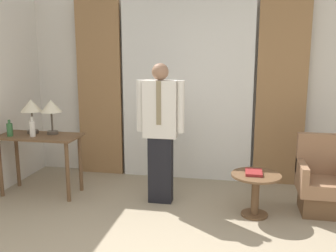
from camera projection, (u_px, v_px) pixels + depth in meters
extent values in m
cube|color=silver|center=(188.00, 86.00, 5.44)|extent=(10.00, 0.06, 2.70)
cube|color=white|center=(186.00, 91.00, 5.33)|extent=(1.87, 0.06, 2.58)
cube|color=#997047|center=(100.00, 89.00, 5.57)|extent=(0.67, 0.06, 2.58)
cube|color=#997047|center=(281.00, 93.00, 5.09)|extent=(0.67, 0.06, 2.58)
cube|color=brown|center=(39.00, 136.00, 4.80)|extent=(1.05, 0.50, 0.03)
cylinder|color=brown|center=(0.00, 168.00, 4.78)|extent=(0.05, 0.05, 0.76)
cylinder|color=brown|center=(68.00, 172.00, 4.61)|extent=(0.05, 0.05, 0.76)
cylinder|color=brown|center=(17.00, 160.00, 5.15)|extent=(0.05, 0.05, 0.76)
cylinder|color=brown|center=(80.00, 163.00, 4.98)|extent=(0.05, 0.05, 0.76)
cylinder|color=#4C4238|center=(33.00, 132.00, 4.91)|extent=(0.14, 0.14, 0.04)
cylinder|color=#4C4238|center=(32.00, 121.00, 4.89)|extent=(0.02, 0.02, 0.25)
cone|color=beige|center=(31.00, 105.00, 4.85)|extent=(0.27, 0.27, 0.16)
cylinder|color=#4C4238|center=(53.00, 133.00, 4.86)|extent=(0.14, 0.14, 0.04)
cylinder|color=#4C4238|center=(52.00, 122.00, 4.84)|extent=(0.02, 0.02, 0.25)
cone|color=beige|center=(51.00, 106.00, 4.80)|extent=(0.27, 0.27, 0.16)
cylinder|color=silver|center=(32.00, 129.00, 4.70)|extent=(0.07, 0.07, 0.20)
cylinder|color=silver|center=(32.00, 119.00, 4.68)|extent=(0.03, 0.03, 0.06)
cylinder|color=#336638|center=(10.00, 130.00, 4.73)|extent=(0.07, 0.07, 0.16)
cylinder|color=#336638|center=(9.00, 122.00, 4.71)|extent=(0.03, 0.03, 0.05)
cube|color=black|center=(161.00, 170.00, 4.60)|extent=(0.29, 0.15, 0.82)
cube|color=silver|center=(160.00, 109.00, 4.45)|extent=(0.40, 0.18, 0.69)
cube|color=#847556|center=(159.00, 103.00, 4.34)|extent=(0.06, 0.01, 0.51)
cylinder|color=silver|center=(140.00, 106.00, 4.49)|extent=(0.09, 0.09, 0.62)
cylinder|color=silver|center=(181.00, 107.00, 4.40)|extent=(0.09, 0.09, 0.62)
sphere|color=#936B51|center=(160.00, 72.00, 4.37)|extent=(0.20, 0.20, 0.20)
cube|color=brown|center=(322.00, 203.00, 4.32)|extent=(0.48, 0.45, 0.25)
cube|color=#936B4C|center=(323.00, 186.00, 4.28)|extent=(0.57, 0.53, 0.16)
cube|color=#936B4C|center=(322.00, 154.00, 4.44)|extent=(0.57, 0.10, 0.49)
cube|color=#936B4C|center=(302.00, 171.00, 4.29)|extent=(0.08, 0.53, 0.18)
cylinder|color=brown|center=(254.00, 214.00, 4.27)|extent=(0.30, 0.30, 0.02)
cylinder|color=brown|center=(255.00, 196.00, 4.23)|extent=(0.09, 0.09, 0.47)
cylinder|color=brown|center=(256.00, 175.00, 4.18)|extent=(0.55, 0.55, 0.03)
cube|color=maroon|center=(254.00, 172.00, 4.20)|extent=(0.18, 0.25, 0.03)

